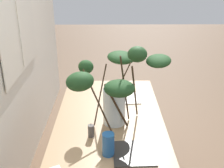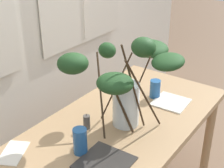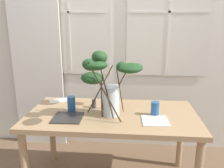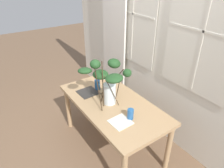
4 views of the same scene
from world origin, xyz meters
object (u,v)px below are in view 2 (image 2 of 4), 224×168
(dining_table, at_px, (122,132))
(plate_square_left, at_px, (105,162))
(vase_with_branches, at_px, (123,80))
(plate_square_right, at_px, (171,102))
(pillar_candle, at_px, (87,122))
(drinking_glass_blue_left, at_px, (80,141))
(drinking_glass_blue_right, at_px, (155,89))

(dining_table, distance_m, plate_square_left, 0.41)
(vase_with_branches, bearing_deg, plate_square_right, -14.69)
(dining_table, distance_m, pillar_candle, 0.26)
(pillar_candle, bearing_deg, vase_with_branches, -49.27)
(vase_with_branches, bearing_deg, pillar_candle, 130.73)
(plate_square_left, height_order, pillar_candle, pillar_candle)
(plate_square_left, bearing_deg, plate_square_right, 0.03)
(vase_with_branches, xyz_separation_m, plate_square_left, (-0.32, -0.11, -0.30))
(drinking_glass_blue_left, xyz_separation_m, plate_square_left, (0.00, -0.15, -0.07))
(vase_with_branches, height_order, plate_square_left, vase_with_branches)
(dining_table, relative_size, plate_square_left, 6.14)
(drinking_glass_blue_right, bearing_deg, plate_square_left, -170.23)
(dining_table, distance_m, vase_with_branches, 0.40)
(plate_square_right, bearing_deg, pillar_candle, 154.34)
(dining_table, height_order, plate_square_left, plate_square_left)
(drinking_glass_blue_left, relative_size, drinking_glass_blue_right, 1.16)
(drinking_glass_blue_right, distance_m, plate_square_right, 0.14)
(drinking_glass_blue_right, height_order, plate_square_right, drinking_glass_blue_right)
(drinking_glass_blue_left, bearing_deg, dining_table, -1.33)
(vase_with_branches, bearing_deg, plate_square_left, -160.98)
(drinking_glass_blue_right, bearing_deg, pillar_candle, 166.25)
(drinking_glass_blue_left, xyz_separation_m, pillar_candle, (0.19, 0.11, -0.03))
(plate_square_left, bearing_deg, vase_with_branches, 19.02)
(dining_table, relative_size, drinking_glass_blue_left, 10.56)
(drinking_glass_blue_right, xyz_separation_m, plate_square_right, (-0.01, -0.13, -0.06))
(vase_with_branches, bearing_deg, drinking_glass_blue_left, 172.58)
(plate_square_right, relative_size, pillar_candle, 2.22)
(drinking_glass_blue_right, distance_m, plate_square_left, 0.77)
(drinking_glass_blue_right, bearing_deg, drinking_glass_blue_left, 178.19)
(drinking_glass_blue_left, height_order, drinking_glass_blue_right, drinking_glass_blue_left)
(drinking_glass_blue_right, bearing_deg, dining_table, 177.71)
(vase_with_branches, height_order, pillar_candle, vase_with_branches)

